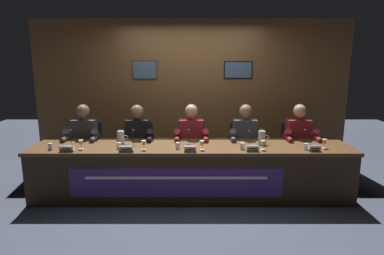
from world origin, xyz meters
The scene contains 35 objects.
ground_plane centered at (0.00, 0.00, 0.00)m, with size 12.00×12.00×0.00m, color #383D4C.
wall_back_panelled centered at (0.00, 1.50, 1.30)m, with size 5.60×0.14×2.60m.
conference_table centered at (0.00, -0.12, 0.52)m, with size 4.40×0.85×0.73m.
chair_far_left centered at (-1.64, 0.61, 0.45)m, with size 0.44×0.45×0.92m.
panelist_far_left centered at (-1.64, 0.41, 0.73)m, with size 0.51×0.48×1.24m.
nameplate_far_left centered at (-1.62, -0.33, 0.77)m, with size 0.18×0.06×0.08m.
juice_glass_far_left centered at (-1.46, -0.21, 0.82)m, with size 0.06×0.06×0.12m.
water_cup_far_left centered at (-1.86, -0.23, 0.77)m, with size 0.06×0.06×0.08m.
microphone_far_left centered at (-1.68, -0.05, 0.81)m, with size 0.06×0.17×0.22m.
chair_left centered at (-0.82, 0.61, 0.45)m, with size 0.44×0.45×0.92m.
panelist_left centered at (-0.82, 0.41, 0.73)m, with size 0.51×0.48×1.24m.
nameplate_left centered at (-0.84, -0.34, 0.77)m, with size 0.19×0.06×0.08m.
juice_glass_left centered at (-0.63, -0.24, 0.82)m, with size 0.06×0.06×0.12m.
water_cup_left centered at (-0.97, -0.19, 0.77)m, with size 0.06×0.06×0.08m.
microphone_left centered at (-0.81, -0.06, 0.81)m, with size 0.06×0.17×0.22m.
chair_center centered at (0.00, 0.61, 0.45)m, with size 0.44×0.45×0.92m.
panelist_center centered at (0.00, 0.41, 0.73)m, with size 0.51×0.48×1.24m.
nameplate_center centered at (-0.01, -0.34, 0.77)m, with size 0.16×0.06×0.08m.
juice_glass_center centered at (0.14, -0.24, 0.82)m, with size 0.06×0.06×0.12m.
water_cup_center centered at (-0.18, -0.19, 0.77)m, with size 0.06×0.06×0.08m.
microphone_center centered at (-0.04, -0.03, 0.81)m, with size 0.06×0.17×0.22m.
chair_right centered at (0.82, 0.61, 0.45)m, with size 0.44×0.45×0.92m.
panelist_right centered at (0.82, 0.41, 0.73)m, with size 0.51×0.48×1.24m.
nameplate_right centered at (0.80, -0.31, 0.77)m, with size 0.16×0.06×0.08m.
juice_glass_right centered at (0.95, -0.24, 0.82)m, with size 0.06×0.06×0.12m.
water_cup_right centered at (0.68, -0.21, 0.77)m, with size 0.06×0.06×0.08m.
microphone_right centered at (0.81, -0.08, 0.81)m, with size 0.06×0.17×0.22m.
chair_far_right centered at (1.64, 0.61, 0.45)m, with size 0.44×0.45×0.92m.
panelist_far_right centered at (1.64, 0.41, 0.73)m, with size 0.51×0.48×1.24m.
nameplate_far_right centered at (1.61, -0.31, 0.77)m, with size 0.15×0.06×0.08m.
juice_glass_far_right centered at (1.78, -0.16, 0.82)m, with size 0.06×0.06×0.12m.
water_cup_far_right centered at (1.52, -0.24, 0.77)m, with size 0.06×0.06×0.08m.
microphone_far_right centered at (1.59, -0.03, 0.81)m, with size 0.06×0.17×0.22m.
water_pitcher_left_side centered at (-0.99, 0.05, 0.83)m, with size 0.15×0.10×0.21m.
water_pitcher_right_side centered at (0.99, 0.05, 0.83)m, with size 0.15×0.10×0.21m.
Camera 1 is at (0.01, -4.41, 1.90)m, focal length 30.58 mm.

